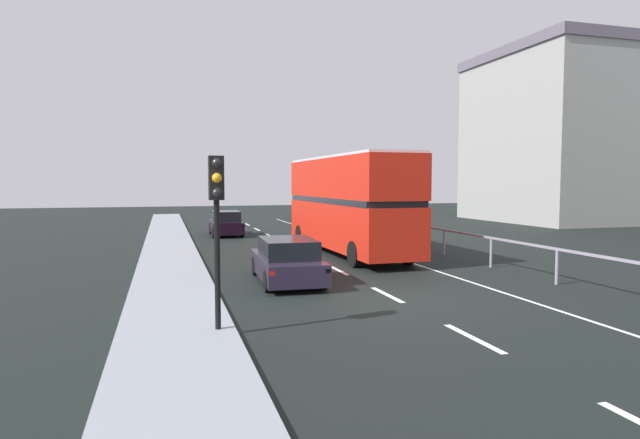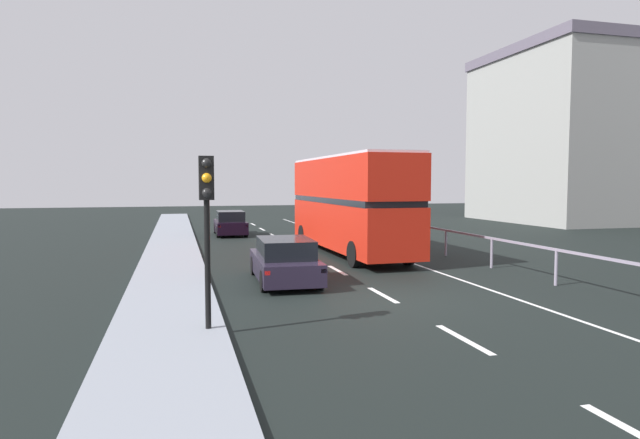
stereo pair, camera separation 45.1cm
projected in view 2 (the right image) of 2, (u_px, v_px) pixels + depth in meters
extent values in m
cube|color=black|center=(387.00, 299.00, 14.84)|extent=(75.95, 120.00, 0.10)
cube|color=gray|center=(169.00, 308.00, 13.32)|extent=(2.40, 80.00, 0.14)
cube|color=silver|center=(464.00, 339.00, 10.89)|extent=(0.16, 2.14, 0.01)
cube|color=silver|center=(383.00, 295.00, 15.14)|extent=(0.16, 2.14, 0.01)
cube|color=silver|center=(337.00, 270.00, 19.40)|extent=(0.16, 2.14, 0.01)
cube|color=silver|center=(308.00, 254.00, 23.65)|extent=(0.16, 2.14, 0.01)
cube|color=silver|center=(288.00, 243.00, 27.91)|extent=(0.16, 2.14, 0.01)
cube|color=silver|center=(273.00, 235.00, 32.16)|extent=(0.16, 2.14, 0.01)
cube|color=silver|center=(262.00, 229.00, 36.42)|extent=(0.16, 2.14, 0.01)
cube|color=silver|center=(253.00, 224.00, 40.68)|extent=(0.16, 2.14, 0.01)
cube|color=silver|center=(380.00, 252.00, 24.37)|extent=(0.12, 46.00, 0.01)
cube|color=gray|center=(428.00, 227.00, 24.91)|extent=(0.08, 42.00, 0.08)
cylinder|color=gray|center=(556.00, 268.00, 16.52)|extent=(0.10, 0.10, 1.11)
cylinder|color=gray|center=(492.00, 253.00, 19.89)|extent=(0.10, 0.10, 1.11)
cylinder|color=gray|center=(446.00, 243.00, 23.26)|extent=(0.10, 0.10, 1.11)
cylinder|color=gray|center=(412.00, 235.00, 26.63)|extent=(0.10, 0.10, 1.11)
cylinder|color=gray|center=(385.00, 229.00, 30.00)|extent=(0.10, 0.10, 1.11)
cylinder|color=gray|center=(364.00, 225.00, 33.37)|extent=(0.10, 0.10, 1.11)
cylinder|color=gray|center=(347.00, 221.00, 36.75)|extent=(0.10, 0.10, 1.11)
cylinder|color=gray|center=(333.00, 217.00, 40.12)|extent=(0.10, 0.10, 1.11)
cylinder|color=gray|center=(320.00, 215.00, 43.49)|extent=(0.10, 0.10, 1.11)
cube|color=gray|center=(593.00, 142.00, 44.11)|extent=(15.71, 13.24, 13.09)
cube|color=#5E5767|center=(596.00, 56.00, 43.63)|extent=(16.03, 13.51, 0.80)
cube|color=red|center=(349.00, 224.00, 23.92)|extent=(2.62, 10.80, 1.93)
cube|color=black|center=(349.00, 200.00, 23.85)|extent=(2.63, 10.37, 0.24)
cube|color=red|center=(349.00, 178.00, 23.78)|extent=(2.62, 10.80, 1.71)
cube|color=silver|center=(349.00, 158.00, 23.72)|extent=(2.56, 10.59, 0.10)
cube|color=black|center=(316.00, 215.00, 29.05)|extent=(2.17, 0.08, 1.35)
cube|color=yellow|center=(316.00, 171.00, 28.88)|extent=(1.44, 0.07, 0.28)
cylinder|color=black|center=(303.00, 235.00, 27.48)|extent=(0.30, 1.01, 1.00)
cylinder|color=black|center=(344.00, 234.00, 28.10)|extent=(0.30, 1.01, 1.00)
cylinder|color=black|center=(354.00, 254.00, 20.05)|extent=(0.30, 1.01, 1.00)
cylinder|color=black|center=(408.00, 252.00, 20.67)|extent=(0.30, 1.01, 1.00)
cube|color=#261E30|center=(284.00, 266.00, 17.16)|extent=(2.01, 4.46, 0.65)
cube|color=black|center=(285.00, 248.00, 16.91)|extent=(1.70, 2.48, 0.58)
cube|color=red|center=(267.00, 273.00, 14.87)|extent=(0.16, 0.07, 0.12)
cube|color=red|center=(324.00, 271.00, 15.22)|extent=(0.16, 0.07, 0.12)
cylinder|color=black|center=(254.00, 266.00, 18.45)|extent=(0.23, 0.65, 0.64)
cylinder|color=black|center=(301.00, 264.00, 18.81)|extent=(0.23, 0.65, 0.64)
cylinder|color=black|center=(264.00, 281.00, 15.55)|extent=(0.23, 0.65, 0.64)
cylinder|color=black|center=(319.00, 279.00, 15.90)|extent=(0.23, 0.65, 0.64)
cylinder|color=black|center=(207.00, 243.00, 11.06)|extent=(0.12, 0.12, 3.59)
cube|color=black|center=(206.00, 178.00, 10.97)|extent=(0.30, 0.30, 0.90)
sphere|color=black|center=(206.00, 163.00, 10.78)|extent=(0.20, 0.20, 0.20)
sphere|color=orange|center=(207.00, 178.00, 10.80)|extent=(0.20, 0.20, 0.20)
sphere|color=black|center=(207.00, 193.00, 10.82)|extent=(0.20, 0.20, 0.20)
cube|color=black|center=(230.00, 226.00, 32.34)|extent=(1.83, 4.18, 0.70)
cube|color=black|center=(230.00, 216.00, 32.09)|extent=(1.59, 2.31, 0.60)
cube|color=red|center=(219.00, 227.00, 30.16)|extent=(0.16, 0.06, 0.12)
cube|color=red|center=(247.00, 226.00, 30.54)|extent=(0.16, 0.06, 0.12)
cylinder|color=black|center=(216.00, 228.00, 33.49)|extent=(0.21, 0.64, 0.64)
cylinder|color=black|center=(241.00, 228.00, 33.88)|extent=(0.21, 0.64, 0.64)
cylinder|color=black|center=(218.00, 232.00, 30.83)|extent=(0.21, 0.64, 0.64)
cylinder|color=black|center=(246.00, 232.00, 31.22)|extent=(0.21, 0.64, 0.64)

